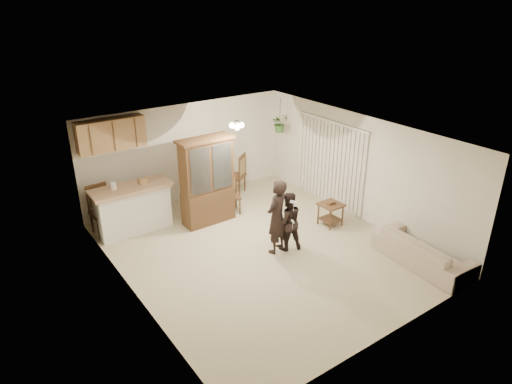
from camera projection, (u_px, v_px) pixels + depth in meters
floor at (262, 250)px, 9.61m from camera, size 6.50×6.50×0.00m
ceiling at (262, 136)px, 8.59m from camera, size 5.50×6.50×0.02m
wall_back at (187, 153)px, 11.53m from camera, size 5.50×0.02×2.50m
wall_front at (392, 271)px, 6.67m from camera, size 5.50×0.02×2.50m
wall_left at (129, 235)px, 7.65m from camera, size 0.02×6.50×2.50m
wall_right at (358, 168)px, 10.55m from camera, size 0.02×6.50×2.50m
breakfast_bar at (133, 211)px, 10.19m from camera, size 1.60×0.55×1.00m
bar_top at (131, 188)px, 9.96m from camera, size 1.75×0.70×0.08m
upper_cabinets at (111, 134)px, 10.05m from camera, size 1.50×0.34×0.70m
vertical_blinds at (329, 163)px, 11.26m from camera, size 0.06×2.30×2.10m
ceiling_fixture at (237, 125)px, 9.64m from camera, size 0.36×0.36×0.20m
hanging_plant at (280, 123)px, 11.86m from camera, size 0.43×0.37×0.48m
plant_cord at (280, 111)px, 11.73m from camera, size 0.01×0.01×0.65m
sofa at (423, 248)px, 8.97m from camera, size 0.85×1.92×0.73m
adult at (277, 212)px, 9.22m from camera, size 0.77×0.65×1.80m
child at (288, 220)px, 9.40m from camera, size 0.79×0.70×1.35m
china_hutch at (207, 182)px, 10.40m from camera, size 1.31×0.52×2.05m
side_table at (330, 214)px, 10.53m from camera, size 0.50×0.50×0.60m
chair_bar at (104, 220)px, 10.15m from camera, size 0.52×0.52×1.13m
chair_hutch_left at (231, 203)px, 11.12m from camera, size 0.52×0.52×0.94m
chair_hutch_right at (235, 182)px, 12.17m from camera, size 0.68×0.68×1.11m
controller_adult at (294, 202)px, 8.91m from camera, size 0.09×0.14×0.04m
controller_child at (293, 222)px, 9.09m from camera, size 0.07×0.12×0.03m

